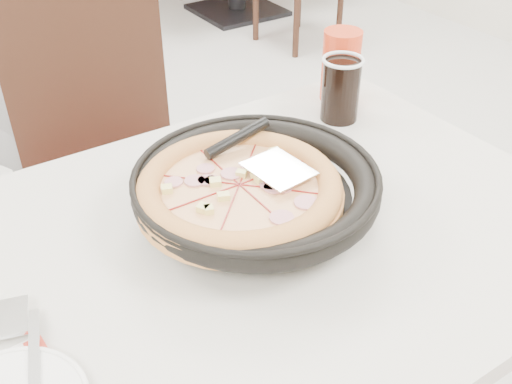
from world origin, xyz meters
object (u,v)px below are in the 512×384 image
cola_glass (341,91)px  red_cup (341,66)px  pizza (240,196)px  pizza_pan (256,196)px  chair_far (116,188)px

cola_glass → red_cup: (0.06, 0.08, 0.02)m
pizza → cola_glass: bearing=27.9°
pizza_pan → red_cup: (0.41, 0.27, 0.04)m
chair_far → cola_glass: chair_far is taller
chair_far → pizza: bearing=99.3°
pizza → cola_glass: 0.43m
pizza → cola_glass: (0.38, 0.20, 0.00)m
chair_far → pizza: (0.01, -0.61, 0.34)m
chair_far → pizza: size_ratio=2.83×
chair_far → red_cup: chair_far is taller
chair_far → pizza_pan: size_ratio=2.99×
pizza_pan → red_cup: size_ratio=1.98×
chair_far → cola_glass: size_ratio=7.31×
pizza → cola_glass: size_ratio=2.58×
pizza_pan → cola_glass: 0.40m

